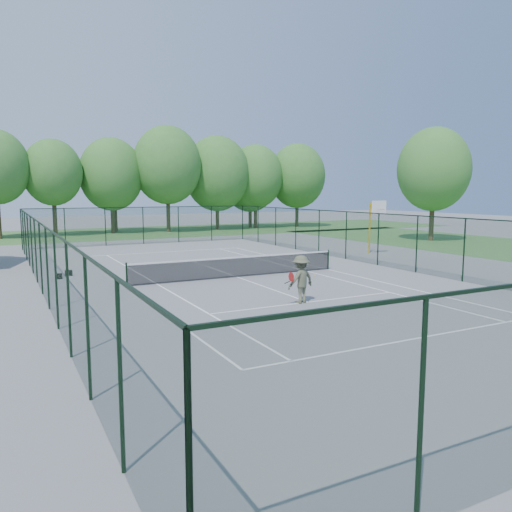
# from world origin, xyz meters

# --- Properties ---
(ground) EXTENTS (140.00, 140.00, 0.00)m
(ground) POSITION_xyz_m (0.00, 0.00, 0.00)
(ground) COLOR gray
(ground) RESTS_ON ground
(grass_far) EXTENTS (80.00, 16.00, 0.01)m
(grass_far) POSITION_xyz_m (0.00, 30.00, 0.01)
(grass_far) COLOR #477A36
(grass_far) RESTS_ON ground
(grass_side) EXTENTS (14.00, 40.00, 0.01)m
(grass_side) POSITION_xyz_m (24.00, 4.00, 0.01)
(grass_side) COLOR #477A36
(grass_side) RESTS_ON ground
(court_lines) EXTENTS (11.05, 23.85, 0.01)m
(court_lines) POSITION_xyz_m (0.00, 0.00, 0.00)
(court_lines) COLOR white
(court_lines) RESTS_ON ground
(tennis_net) EXTENTS (11.08, 0.08, 1.10)m
(tennis_net) POSITION_xyz_m (0.00, 0.00, 0.58)
(tennis_net) COLOR black
(tennis_net) RESTS_ON ground
(fence_enclosure) EXTENTS (18.05, 36.05, 3.02)m
(fence_enclosure) POSITION_xyz_m (0.00, 0.00, 1.56)
(fence_enclosure) COLOR #163520
(fence_enclosure) RESTS_ON ground
(tree_line_far) EXTENTS (39.40, 6.40, 9.70)m
(tree_line_far) POSITION_xyz_m (0.00, 30.00, 5.99)
(tree_line_far) COLOR #4A3821
(tree_line_far) RESTS_ON ground
(basketball_goal) EXTENTS (1.20, 1.43, 3.65)m
(basketball_goal) POSITION_xyz_m (12.38, 4.27, 2.57)
(basketball_goal) COLOR #CD9A0A
(basketball_goal) RESTS_ON ground
(tree_side) EXTENTS (6.15, 6.15, 9.74)m
(tree_side) POSITION_xyz_m (23.04, 9.25, 6.14)
(tree_side) COLOR #4A3821
(tree_side) RESTS_ON ground
(sports_bag_a) EXTENTS (0.36, 0.24, 0.27)m
(sports_bag_a) POSITION_xyz_m (-8.00, 3.58, 0.14)
(sports_bag_a) COLOR black
(sports_bag_a) RESTS_ON ground
(sports_bag_b) EXTENTS (0.39, 0.26, 0.29)m
(sports_bag_b) POSITION_xyz_m (-7.45, 4.36, 0.14)
(sports_bag_b) COLOR black
(sports_bag_b) RESTS_ON ground
(tennis_player) EXTENTS (1.82, 0.91, 1.84)m
(tennis_player) POSITION_xyz_m (-0.33, -6.35, 0.92)
(tennis_player) COLOR #54583F
(tennis_player) RESTS_ON ground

